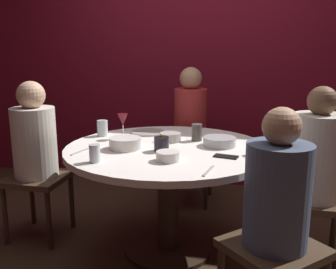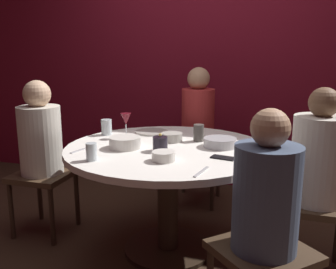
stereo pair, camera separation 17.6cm
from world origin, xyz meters
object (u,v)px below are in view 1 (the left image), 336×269
bowl_serving_large (220,142)px  bowl_small_white (125,143)px  seated_diner_back (190,121)px  cup_center_front (95,153)px  cup_by_right_diner (197,132)px  seated_diner_right (317,160)px  dining_table (168,169)px  wine_glass (123,120)px  bowl_sauce_side (170,137)px  candle_holder (161,144)px  cell_phone (226,156)px  dinner_plate (148,132)px  seated_diner_front_right (277,200)px  seated_diner_left (35,143)px  cup_near_candle (259,147)px  bowl_salad_center (168,156)px  cup_by_left_diner (102,128)px

bowl_serving_large → bowl_small_white: bowl_small_white is taller
seated_diner_back → cup_center_front: 1.38m
cup_by_right_diner → seated_diner_right: bearing=-15.0°
seated_diner_back → dining_table: bearing=0.0°
wine_glass → cup_center_front: wine_glass is taller
bowl_sauce_side → cup_center_front: (-0.31, -0.57, 0.02)m
candle_holder → cell_phone: (0.40, -0.05, -0.04)m
dinner_plate → bowl_sauce_side: size_ratio=1.72×
seated_diner_front_right → bowl_small_white: 1.05m
bowl_small_white → seated_diner_front_right: bearing=-30.6°
seated_diner_left → cup_near_candle: seated_diner_left is taller
dinner_plate → bowl_salad_center: bearing=-65.7°
dining_table → seated_diner_front_right: size_ratio=1.20×
seated_diner_right → bowl_serving_large: seated_diner_right is taller
wine_glass → seated_diner_front_right: bearing=-38.7°
bowl_sauce_side → dinner_plate: bearing=135.6°
cell_phone → bowl_sauce_side: size_ratio=0.95×
seated_diner_right → dinner_plate: (-1.16, 0.36, 0.04)m
dining_table → seated_diner_back: seated_diner_back is taller
seated_diner_right → bowl_small_white: bearing=5.6°
seated_diner_right → cell_phone: size_ratio=8.24×
cup_near_candle → cup_by_right_diner: (-0.41, 0.27, 0.01)m
candle_holder → bowl_serving_large: size_ratio=0.52×
candle_holder → cup_by_right_diner: (0.17, 0.32, 0.01)m
bowl_salad_center → dining_table: bearing=102.3°
seated_diner_left → seated_diner_back: size_ratio=0.95×
seated_diner_left → seated_diner_right: seated_diner_right is taller
seated_diner_back → cup_near_candle: bearing=30.3°
bowl_sauce_side → cup_near_candle: bearing=-19.9°
candle_holder → dinner_plate: (-0.22, 0.48, -0.04)m
bowl_small_white → cup_near_candle: (0.83, 0.05, 0.01)m
cell_phone → seated_diner_right: bearing=120.0°
bowl_sauce_side → bowl_small_white: bearing=-132.2°
seated_diner_left → bowl_sauce_side: size_ratio=7.83×
seated_diner_back → cup_near_candle: 1.14m
bowl_salad_center → bowl_small_white: bowl_small_white is taller
seated_diner_left → cup_center_front: bearing=-33.7°
cup_near_candle → cup_center_front: (-0.90, -0.36, 0.00)m
cup_by_left_diner → cup_center_front: cup_by_left_diner is taller
candle_holder → bowl_small_white: candle_holder is taller
cup_center_front → bowl_salad_center: bearing=15.9°
bowl_serving_large → seated_diner_right: bearing=-8.4°
bowl_serving_large → cup_by_left_diner: size_ratio=1.86×
seated_diner_front_right → bowl_serving_large: seated_diner_front_right is taller
seated_diner_back → cell_phone: size_ratio=8.67×
candle_holder → cup_near_candle: 0.59m
dining_table → cup_center_front: 0.58m
dining_table → candle_holder: size_ratio=12.02×
bowl_serving_large → cup_by_right_diner: (-0.17, 0.12, 0.03)m
wine_glass → bowl_sauce_side: wine_glass is taller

